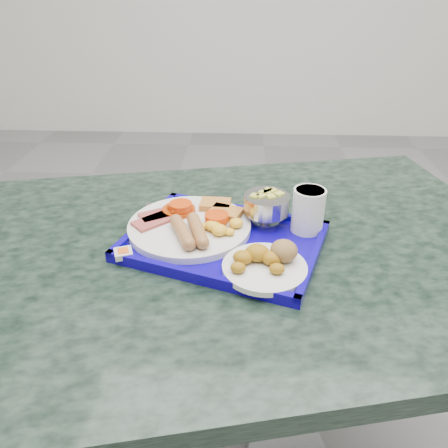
% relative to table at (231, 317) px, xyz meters
% --- Properties ---
extents(floor, '(6.00, 6.00, 0.00)m').
position_rel_table_xyz_m(floor, '(0.20, 0.21, -0.60)').
color(floor, gray).
rests_on(floor, ground).
extents(table, '(1.45, 1.12, 0.81)m').
position_rel_table_xyz_m(table, '(0.00, 0.00, 0.00)').
color(table, gray).
rests_on(table, floor).
extents(tray, '(0.48, 0.41, 0.02)m').
position_rel_table_xyz_m(tray, '(-0.02, -0.00, 0.22)').
color(tray, '#0F039B').
rests_on(tray, table).
extents(main_plate, '(0.28, 0.28, 0.04)m').
position_rel_table_xyz_m(main_plate, '(-0.09, 0.04, 0.24)').
color(main_plate, silver).
rests_on(main_plate, tray).
extents(bread_plate, '(0.17, 0.17, 0.05)m').
position_rel_table_xyz_m(bread_plate, '(0.07, -0.11, 0.24)').
color(bread_plate, silver).
rests_on(bread_plate, tray).
extents(fruit_bowl, '(0.10, 0.10, 0.07)m').
position_rel_table_xyz_m(fruit_bowl, '(0.08, 0.08, 0.27)').
color(fruit_bowl, '#A9A8AB').
rests_on(fruit_bowl, tray).
extents(juice_cup, '(0.07, 0.07, 0.10)m').
position_rel_table_xyz_m(juice_cup, '(0.17, 0.05, 0.28)').
color(juice_cup, white).
rests_on(juice_cup, tray).
extents(spoon, '(0.06, 0.17, 0.01)m').
position_rel_table_xyz_m(spoon, '(-0.19, 0.10, 0.23)').
color(spoon, '#A9A8AB').
rests_on(spoon, tray).
extents(knife, '(0.03, 0.19, 0.00)m').
position_rel_table_xyz_m(knife, '(-0.22, 0.06, 0.22)').
color(knife, '#A9A8AB').
rests_on(knife, tray).
extents(jam_packet, '(0.05, 0.05, 0.01)m').
position_rel_table_xyz_m(jam_packet, '(-0.22, -0.08, 0.23)').
color(jam_packet, silver).
rests_on(jam_packet, tray).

